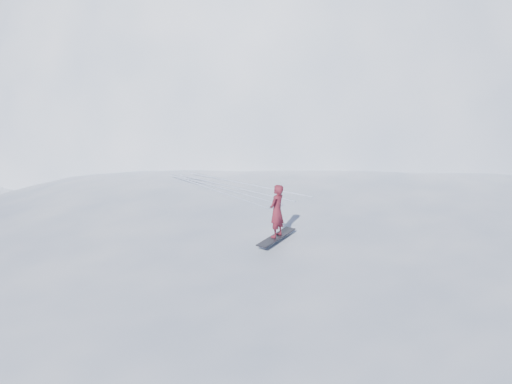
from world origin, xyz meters
The scene contains 8 objects.
ground centered at (0.00, 0.00, 0.00)m, with size 400.00×400.00×0.00m, color white.
near_ridge centered at (1.00, 3.00, 0.00)m, with size 36.00×28.00×4.80m, color white.
summit_peak centered at (22.00, 26.00, 0.00)m, with size 60.00×56.00×56.00m, color white.
peak_shoulder centered at (10.00, 20.00, 0.00)m, with size 28.00×24.00×18.00m, color white.
wind_bumps centered at (-0.56, 2.12, 0.00)m, with size 16.00×14.40×1.00m.
snowboard centered at (-2.82, -0.74, 2.41)m, with size 1.69×0.32×0.03m, color black.
snowboarder centered at (-2.82, -0.74, 3.19)m, with size 0.55×0.36×1.52m, color maroon.
board_tracks centered at (-1.14, 4.42, 2.42)m, with size 2.82×5.97×0.04m.
Camera 1 is at (-10.96, -11.13, 7.68)m, focal length 35.00 mm.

